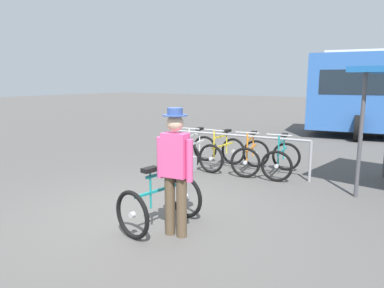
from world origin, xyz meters
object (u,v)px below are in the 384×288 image
(racked_bike_orange, at_px, (251,156))
(racked_bike_white, at_px, (196,150))
(racked_bike_teal, at_px, (282,159))
(person_with_featured_bike, at_px, (175,167))
(racked_bike_yellow, at_px, (223,153))
(featured_bicycle, at_px, (167,192))

(racked_bike_orange, bearing_deg, racked_bike_white, -174.71)
(racked_bike_teal, height_order, person_with_featured_bike, person_with_featured_bike)
(racked_bike_yellow, height_order, racked_bike_orange, same)
(racked_bike_orange, xyz_separation_m, racked_bike_teal, (0.70, 0.06, -0.00))
(racked_bike_yellow, relative_size, person_with_featured_bike, 0.66)
(racked_bike_yellow, xyz_separation_m, racked_bike_orange, (0.70, 0.06, 0.00))
(racked_bike_teal, bearing_deg, featured_bicycle, -97.54)
(racked_bike_white, distance_m, racked_bike_orange, 1.40)
(person_with_featured_bike, bearing_deg, racked_bike_teal, 87.80)
(racked_bike_white, xyz_separation_m, racked_bike_teal, (2.09, 0.19, -0.00))
(racked_bike_yellow, distance_m, racked_bike_teal, 1.40)
(racked_bike_orange, distance_m, featured_bicycle, 3.44)
(racked_bike_white, bearing_deg, racked_bike_orange, 5.29)
(featured_bicycle, bearing_deg, racked_bike_white, 116.22)
(racked_bike_yellow, bearing_deg, racked_bike_teal, 5.29)
(racked_bike_teal, relative_size, person_with_featured_bike, 0.69)
(person_with_featured_bike, bearing_deg, racked_bike_orange, 98.61)
(racked_bike_white, height_order, featured_bicycle, featured_bicycle)
(racked_bike_yellow, height_order, racked_bike_teal, same)
(racked_bike_white, height_order, racked_bike_orange, same)
(racked_bike_orange, distance_m, racked_bike_teal, 0.70)
(featured_bicycle, bearing_deg, racked_bike_teal, 82.46)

